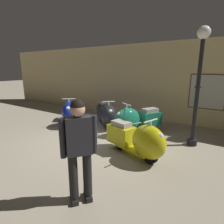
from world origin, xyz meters
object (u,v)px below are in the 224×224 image
at_px(scooter_3, 139,140).
at_px(visitor_0, 79,145).
at_px(scooter_0, 71,112).
at_px(scooter_1, 107,115).
at_px(scooter_2, 134,120).
at_px(lamppost, 199,76).

bearing_deg(scooter_3, visitor_0, -79.27).
height_order(scooter_0, scooter_1, scooter_0).
distance_m(scooter_0, scooter_1, 1.50).
relative_size(scooter_0, scooter_1, 1.08).
distance_m(scooter_1, visitor_0, 4.11).
distance_m(scooter_2, scooter_3, 1.73).
relative_size(scooter_0, scooter_3, 0.95).
bearing_deg(scooter_2, lamppost, 122.64).
bearing_deg(scooter_3, scooter_1, 157.92).
bearing_deg(visitor_0, scooter_1, -24.45).
bearing_deg(scooter_3, lamppost, 74.86).
bearing_deg(visitor_0, scooter_0, -5.43).
bearing_deg(lamppost, scooter_1, 179.36).
height_order(scooter_0, lamppost, lamppost).
bearing_deg(lamppost, scooter_0, -173.89).
height_order(scooter_2, scooter_3, scooter_2).
xyz_separation_m(scooter_0, scooter_1, (1.41, 0.52, -0.02)).
xyz_separation_m(scooter_0, scooter_2, (2.66, 0.36, -0.01)).
xyz_separation_m(scooter_1, scooter_2, (1.25, -0.16, 0.02)).
height_order(scooter_2, visitor_0, visitor_0).
relative_size(scooter_1, scooter_3, 0.89).
bearing_deg(scooter_1, scooter_2, 34.97).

